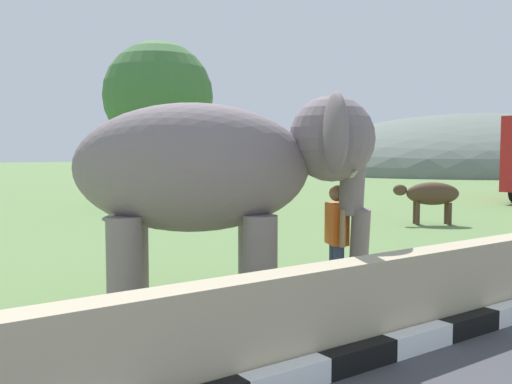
{
  "coord_description": "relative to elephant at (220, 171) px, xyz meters",
  "views": [
    {
      "loc": [
        -0.24,
        0.09,
        2.14
      ],
      "look_at": [
        4.01,
        6.1,
        1.6
      ],
      "focal_mm": 39.93,
      "sensor_mm": 36.0,
      "label": 1
    }
  ],
  "objects": [
    {
      "name": "hill_east",
      "position": [
        51.27,
        29.37,
        -1.87
      ],
      "size": [
        45.66,
        36.53,
        12.04
      ],
      "color": "slate",
      "rests_on": "ground_plane"
    },
    {
      "name": "person_handler",
      "position": [
        1.55,
        -0.6,
        -0.94
      ],
      "size": [
        0.39,
        0.63,
        1.66
      ],
      "color": "navy",
      "rests_on": "ground_plane"
    },
    {
      "name": "cow_near",
      "position": [
        9.62,
        4.02,
        -1.0
      ],
      "size": [
        1.74,
        1.51,
        1.23
      ],
      "color": "#473323",
      "rests_on": "ground_plane"
    },
    {
      "name": "tree_distant",
      "position": [
        5.33,
        12.98,
        2.25
      ],
      "size": [
        4.05,
        4.05,
        6.16
      ],
      "color": "brown",
      "rests_on": "ground_plane"
    },
    {
      "name": "elephant",
      "position": [
        0.0,
        0.0,
        0.0
      ],
      "size": [
        3.95,
        3.44,
        2.88
      ],
      "color": "slate",
      "rests_on": "ground_plane"
    },
    {
      "name": "barrier_parapet",
      "position": [
        -1.73,
        -2.29,
        -1.37
      ],
      "size": [
        28.0,
        0.36,
        1.0
      ],
      "primitive_type": "cube",
      "color": "tan",
      "rests_on": "ground_plane"
    }
  ]
}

